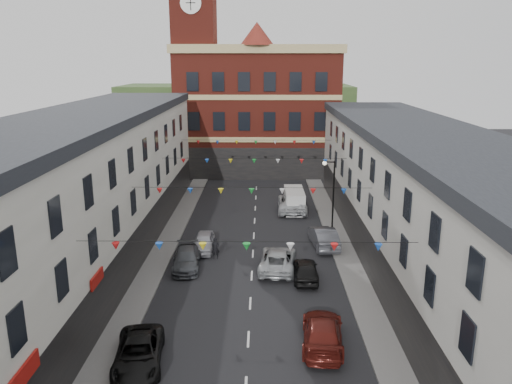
{
  "coord_description": "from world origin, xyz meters",
  "views": [
    {
      "loc": [
        0.73,
        -27.35,
        14.18
      ],
      "look_at": [
        0.22,
        9.41,
        4.47
      ],
      "focal_mm": 35.0,
      "sensor_mm": 36.0,
      "label": 1
    }
  ],
  "objects_px": {
    "car_right_f": "(292,203)",
    "moving_car": "(278,259)",
    "pedestrian": "(216,248)",
    "car_left_c": "(139,353)",
    "car_right_e": "(323,237)",
    "car_left_d": "(186,259)",
    "car_right_c": "(323,332)",
    "car_left_e": "(204,242)",
    "street_lamp": "(331,185)",
    "car_right_d": "(306,270)",
    "white_van": "(294,200)"
  },
  "relations": [
    {
      "from": "street_lamp",
      "to": "car_right_c",
      "type": "height_order",
      "value": "street_lamp"
    },
    {
      "from": "car_left_d",
      "to": "pedestrian",
      "type": "bearing_deg",
      "value": 35.97
    },
    {
      "from": "street_lamp",
      "to": "car_right_d",
      "type": "relative_size",
      "value": 1.48
    },
    {
      "from": "street_lamp",
      "to": "car_left_c",
      "type": "distance_m",
      "value": 23.74
    },
    {
      "from": "pedestrian",
      "to": "car_left_c",
      "type": "bearing_deg",
      "value": -104.98
    },
    {
      "from": "car_left_e",
      "to": "car_right_f",
      "type": "bearing_deg",
      "value": 54.3
    },
    {
      "from": "pedestrian",
      "to": "car_right_c",
      "type": "bearing_deg",
      "value": -64.81
    },
    {
      "from": "car_left_c",
      "to": "moving_car",
      "type": "bearing_deg",
      "value": 51.38
    },
    {
      "from": "car_right_e",
      "to": "moving_car",
      "type": "xyz_separation_m",
      "value": [
        -3.71,
        -4.47,
        -0.07
      ]
    },
    {
      "from": "car_left_d",
      "to": "car_right_f",
      "type": "bearing_deg",
      "value": 54.17
    },
    {
      "from": "car_left_c",
      "to": "car_right_c",
      "type": "xyz_separation_m",
      "value": [
        9.0,
        1.9,
        0.07
      ]
    },
    {
      "from": "street_lamp",
      "to": "moving_car",
      "type": "xyz_separation_m",
      "value": [
        -4.76,
        -8.84,
        -3.18
      ]
    },
    {
      "from": "car_right_d",
      "to": "pedestrian",
      "type": "xyz_separation_m",
      "value": [
        -6.33,
        3.52,
        0.12
      ]
    },
    {
      "from": "pedestrian",
      "to": "street_lamp",
      "type": "bearing_deg",
      "value": 32.61
    },
    {
      "from": "car_left_e",
      "to": "pedestrian",
      "type": "relative_size",
      "value": 2.41
    },
    {
      "from": "white_van",
      "to": "car_left_c",
      "type": "bearing_deg",
      "value": -109.79
    },
    {
      "from": "car_left_d",
      "to": "white_van",
      "type": "height_order",
      "value": "white_van"
    },
    {
      "from": "car_left_d",
      "to": "car_right_c",
      "type": "bearing_deg",
      "value": -54.35
    },
    {
      "from": "car_right_d",
      "to": "car_right_f",
      "type": "distance_m",
      "value": 15.79
    },
    {
      "from": "pedestrian",
      "to": "car_left_e",
      "type": "bearing_deg",
      "value": 117.33
    },
    {
      "from": "car_right_c",
      "to": "car_right_f",
      "type": "xyz_separation_m",
      "value": [
        -0.22,
        23.72,
        0.09
      ]
    },
    {
      "from": "car_right_e",
      "to": "car_right_f",
      "type": "distance_m",
      "value": 9.8
    },
    {
      "from": "car_left_c",
      "to": "car_right_d",
      "type": "relative_size",
      "value": 1.18
    },
    {
      "from": "car_right_c",
      "to": "white_van",
      "type": "height_order",
      "value": "white_van"
    },
    {
      "from": "car_right_d",
      "to": "car_right_c",
      "type": "bearing_deg",
      "value": 92.54
    },
    {
      "from": "car_right_d",
      "to": "car_left_e",
      "type": "bearing_deg",
      "value": -34.29
    },
    {
      "from": "car_left_d",
      "to": "street_lamp",
      "type": "bearing_deg",
      "value": 32.65
    },
    {
      "from": "street_lamp",
      "to": "car_left_c",
      "type": "relative_size",
      "value": 1.26
    },
    {
      "from": "street_lamp",
      "to": "moving_car",
      "type": "height_order",
      "value": "street_lamp"
    },
    {
      "from": "car_right_c",
      "to": "car_right_e",
      "type": "bearing_deg",
      "value": -91.38
    },
    {
      "from": "car_left_d",
      "to": "car_right_d",
      "type": "distance_m",
      "value": 8.45
    },
    {
      "from": "car_right_c",
      "to": "car_right_d",
      "type": "relative_size",
      "value": 1.25
    },
    {
      "from": "street_lamp",
      "to": "car_left_e",
      "type": "xyz_separation_m",
      "value": [
        -10.33,
        -5.34,
        -3.24
      ]
    },
    {
      "from": "car_right_f",
      "to": "white_van",
      "type": "bearing_deg",
      "value": -147.92
    },
    {
      "from": "car_right_f",
      "to": "moving_car",
      "type": "bearing_deg",
      "value": 84.08
    },
    {
      "from": "car_left_e",
      "to": "car_right_e",
      "type": "relative_size",
      "value": 0.81
    },
    {
      "from": "car_left_d",
      "to": "car_left_e",
      "type": "relative_size",
      "value": 1.17
    },
    {
      "from": "car_left_d",
      "to": "car_right_e",
      "type": "relative_size",
      "value": 0.95
    },
    {
      "from": "car_left_e",
      "to": "car_right_d",
      "type": "bearing_deg",
      "value": -36.02
    },
    {
      "from": "car_right_c",
      "to": "car_right_e",
      "type": "xyz_separation_m",
      "value": [
        1.68,
        14.11,
        0.06
      ]
    },
    {
      "from": "car_left_c",
      "to": "pedestrian",
      "type": "relative_size",
      "value": 2.94
    },
    {
      "from": "white_van",
      "to": "pedestrian",
      "type": "distance_m",
      "value": 14.01
    },
    {
      "from": "street_lamp",
      "to": "car_right_f",
      "type": "relative_size",
      "value": 1.02
    },
    {
      "from": "street_lamp",
      "to": "car_right_c",
      "type": "xyz_separation_m",
      "value": [
        -2.73,
        -18.48,
        -3.17
      ]
    },
    {
      "from": "car_right_c",
      "to": "white_van",
      "type": "relative_size",
      "value": 1.09
    },
    {
      "from": "car_left_d",
      "to": "car_right_c",
      "type": "distance_m",
      "value": 12.92
    },
    {
      "from": "car_left_c",
      "to": "pedestrian",
      "type": "bearing_deg",
      "value": 72.08
    },
    {
      "from": "car_right_f",
      "to": "car_right_e",
      "type": "bearing_deg",
      "value": 102.59
    },
    {
      "from": "car_left_e",
      "to": "pedestrian",
      "type": "xyz_separation_m",
      "value": [
        1.06,
        -1.7,
        0.15
      ]
    },
    {
      "from": "car_left_e",
      "to": "car_right_f",
      "type": "distance_m",
      "value": 12.9
    }
  ]
}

